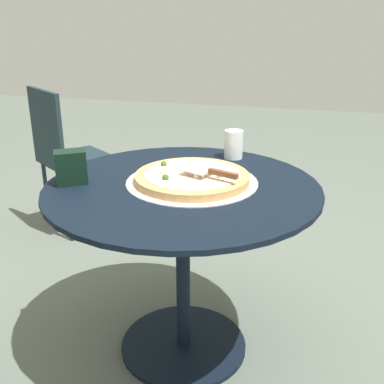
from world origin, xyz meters
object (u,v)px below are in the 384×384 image
at_px(pizza_server, 211,172).
at_px(napkin_dispenser, 71,167).
at_px(patio_table, 183,228).
at_px(patio_chair_near, 65,150).
at_px(drinking_cup, 234,144).
at_px(pizza_on_tray, 192,178).

relative_size(pizza_server, napkin_dispenser, 1.81).
height_order(patio_table, patio_chair_near, patio_chair_near).
height_order(drinking_cup, patio_chair_near, patio_chair_near).
height_order(pizza_on_tray, pizza_server, pizza_server).
bearing_deg(drinking_cup, pizza_on_tray, 74.11).
height_order(pizza_server, napkin_dispenser, napkin_dispenser).
bearing_deg(patio_table, patio_chair_near, -42.94).
xyz_separation_m(patio_table, drinking_cup, (-0.12, -0.36, 0.22)).
bearing_deg(napkin_dispenser, patio_chair_near, 88.87).
distance_m(patio_table, pizza_on_tray, 0.19).
xyz_separation_m(patio_table, pizza_on_tray, (-0.03, -0.03, 0.18)).
height_order(patio_table, napkin_dispenser, napkin_dispenser).
height_order(drinking_cup, napkin_dispenser, napkin_dispenser).
bearing_deg(patio_chair_near, napkin_dispenser, 120.63).
bearing_deg(patio_chair_near, patio_table, 137.06).
bearing_deg(drinking_cup, napkin_dispenser, 41.19).
bearing_deg(pizza_on_tray, patio_chair_near, -41.12).
distance_m(drinking_cup, napkin_dispenser, 0.66).
relative_size(patio_table, patio_chair_near, 1.12).
bearing_deg(pizza_server, drinking_cup, -92.94).
bearing_deg(pizza_on_tray, pizza_server, 155.70).
relative_size(pizza_on_tray, pizza_server, 2.18).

